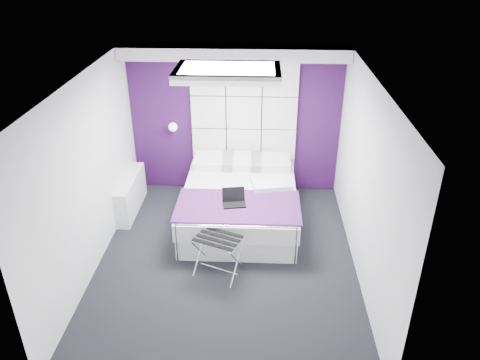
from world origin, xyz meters
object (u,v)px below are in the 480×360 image
at_px(nightstand, 204,165).
at_px(laptop, 234,200).
at_px(wall_lamp, 173,126).
at_px(radiator, 131,194).
at_px(bed, 240,203).
at_px(luggage_rack, 219,255).

relative_size(nightstand, laptop, 1.30).
distance_m(wall_lamp, radiator, 1.35).
bearing_deg(bed, laptop, -96.55).
xyz_separation_m(luggage_rack, laptop, (0.16, 0.83, 0.39)).
xyz_separation_m(nightstand, luggage_rack, (0.46, -2.30, -0.24)).
distance_m(nightstand, luggage_rack, 2.36).
bearing_deg(laptop, bed, 73.64).
bearing_deg(nightstand, luggage_rack, -78.62).
bearing_deg(laptop, luggage_rack, -111.03).
relative_size(bed, laptop, 6.66).
height_order(luggage_rack, laptop, laptop).
xyz_separation_m(nightstand, laptop, (0.63, -1.47, 0.15)).
distance_m(bed, nightstand, 1.20).
xyz_separation_m(wall_lamp, laptop, (1.13, -1.51, -0.54)).
height_order(radiator, luggage_rack, radiator).
bearing_deg(radiator, wall_lamp, 49.90).
bearing_deg(bed, wall_lamp, 139.50).
height_order(bed, nightstand, bed).
bearing_deg(luggage_rack, laptop, 101.45).
relative_size(wall_lamp, bed, 0.07).
xyz_separation_m(wall_lamp, luggage_rack, (0.96, -2.34, -0.93)).
bearing_deg(radiator, luggage_rack, -44.58).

